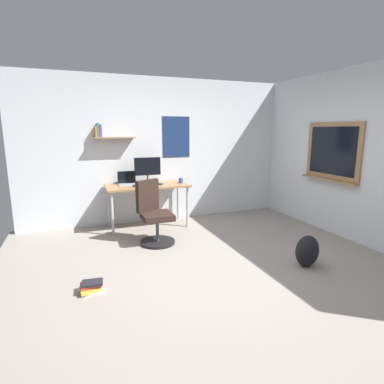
{
  "coord_description": "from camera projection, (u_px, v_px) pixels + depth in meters",
  "views": [
    {
      "loc": [
        -1.52,
        -3.12,
        1.68
      ],
      "look_at": [
        -0.04,
        0.72,
        0.85
      ],
      "focal_mm": 28.87,
      "sensor_mm": 36.0,
      "label": 1
    }
  ],
  "objects": [
    {
      "name": "ground_plane",
      "position": [
        217.0,
        272.0,
        3.72
      ],
      "size": [
        5.2,
        5.2,
        0.0
      ],
      "primitive_type": "plane",
      "color": "gray",
      "rests_on": "ground"
    },
    {
      "name": "wall_back",
      "position": [
        160.0,
        151.0,
        5.7
      ],
      "size": [
        5.0,
        0.3,
        2.6
      ],
      "color": "silver",
      "rests_on": "ground"
    },
    {
      "name": "wall_right",
      "position": [
        374.0,
        157.0,
        4.35
      ],
      "size": [
        0.22,
        5.0,
        2.6
      ],
      "color": "silver",
      "rests_on": "ground"
    },
    {
      "name": "desk",
      "position": [
        147.0,
        189.0,
        5.34
      ],
      "size": [
        1.4,
        0.64,
        0.75
      ],
      "color": "#997047",
      "rests_on": "ground"
    },
    {
      "name": "office_chair",
      "position": [
        154.0,
        216.0,
        4.61
      ],
      "size": [
        0.55,
        0.56,
        0.95
      ],
      "color": "black",
      "rests_on": "ground"
    },
    {
      "name": "laptop",
      "position": [
        127.0,
        181.0,
        5.34
      ],
      "size": [
        0.31,
        0.21,
        0.23
      ],
      "color": "#ADAFB5",
      "rests_on": "desk"
    },
    {
      "name": "monitor_primary",
      "position": [
        148.0,
        169.0,
        5.38
      ],
      "size": [
        0.46,
        0.17,
        0.46
      ],
      "color": "#38383D",
      "rests_on": "desk"
    },
    {
      "name": "keyboard",
      "position": [
        144.0,
        185.0,
        5.22
      ],
      "size": [
        0.37,
        0.13,
        0.02
      ],
      "primitive_type": "cube",
      "color": "black",
      "rests_on": "desk"
    },
    {
      "name": "computer_mouse",
      "position": [
        160.0,
        184.0,
        5.32
      ],
      "size": [
        0.1,
        0.06,
        0.03
      ],
      "primitive_type": "ellipsoid",
      "color": "#262628",
      "rests_on": "desk"
    },
    {
      "name": "coffee_mug",
      "position": [
        181.0,
        180.0,
        5.5
      ],
      "size": [
        0.08,
        0.08,
        0.09
      ],
      "primitive_type": "cylinder",
      "color": "#334CA5",
      "rests_on": "desk"
    },
    {
      "name": "backpack",
      "position": [
        307.0,
        251.0,
        3.84
      ],
      "size": [
        0.32,
        0.22,
        0.4
      ],
      "primitive_type": "ellipsoid",
      "color": "black",
      "rests_on": "ground"
    },
    {
      "name": "book_stack_on_floor",
      "position": [
        91.0,
        287.0,
        3.24
      ],
      "size": [
        0.25,
        0.19,
        0.12
      ],
      "color": "silver",
      "rests_on": "ground"
    }
  ]
}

